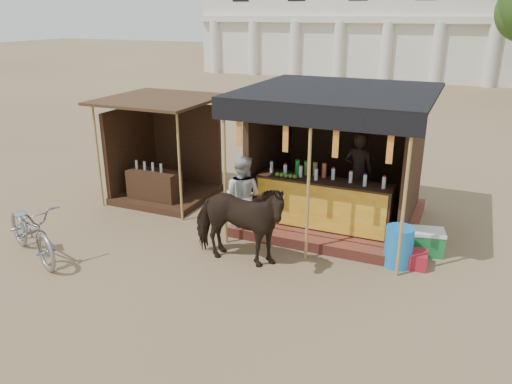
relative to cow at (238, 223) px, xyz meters
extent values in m
plane|color=#846B4C|center=(0.03, -0.89, -0.77)|extent=(120.00, 120.00, 0.00)
cube|color=brown|center=(1.03, 2.61, -0.66)|extent=(3.40, 2.80, 0.22)
cube|color=brown|center=(1.03, 1.06, -0.67)|extent=(3.40, 0.35, 0.20)
cube|color=#3C2416|center=(1.03, 1.66, -0.08)|extent=(2.60, 0.55, 0.95)
cube|color=orange|center=(1.03, 1.37, -0.08)|extent=(2.50, 0.02, 0.88)
cube|color=#3C2416|center=(1.03, 3.86, 0.70)|extent=(3.00, 0.12, 2.50)
cube|color=#3C2416|center=(-0.47, 2.61, 0.70)|extent=(0.12, 2.50, 2.50)
cube|color=#3C2416|center=(2.53, 2.61, 0.70)|extent=(0.12, 2.50, 2.50)
cube|color=black|center=(1.03, 2.41, 1.98)|extent=(3.60, 3.60, 0.06)
cube|color=black|center=(1.03, 0.63, 1.80)|extent=(3.60, 0.06, 0.36)
cylinder|color=tan|center=(-0.57, 0.66, 0.60)|extent=(0.06, 0.06, 2.75)
cylinder|color=tan|center=(1.03, 0.66, 0.60)|extent=(0.06, 0.06, 2.75)
cylinder|color=tan|center=(2.63, 0.66, 0.60)|extent=(0.06, 0.06, 2.75)
cube|color=red|center=(-0.27, 0.66, 1.43)|extent=(0.10, 0.02, 0.55)
cube|color=red|center=(0.60, 0.66, 1.43)|extent=(0.10, 0.02, 0.55)
cube|color=red|center=(1.46, 0.66, 1.43)|extent=(0.10, 0.02, 0.55)
cube|color=red|center=(2.33, 0.66, 1.43)|extent=(0.10, 0.02, 0.55)
imported|color=black|center=(1.45, 2.71, 0.29)|extent=(0.64, 0.44, 1.69)
cube|color=#3C2416|center=(-2.97, 2.31, -0.70)|extent=(2.00, 2.00, 0.15)
cube|color=#3C2416|center=(-2.97, 3.26, 0.28)|extent=(1.90, 0.10, 2.10)
cube|color=#3C2416|center=(-3.92, 2.31, 0.28)|extent=(0.10, 1.90, 2.10)
cube|color=#472D19|center=(-2.97, 2.21, 1.58)|extent=(2.40, 2.40, 0.06)
cylinder|color=tan|center=(-4.02, 1.26, 0.40)|extent=(0.05, 0.05, 2.35)
cylinder|color=tan|center=(-1.92, 1.26, 0.40)|extent=(0.05, 0.05, 2.35)
cube|color=#3C2416|center=(-2.97, 1.81, -0.37)|extent=(1.20, 0.50, 0.80)
imported|color=black|center=(0.00, 0.00, 0.00)|extent=(1.84, 0.86, 1.54)
imported|color=gray|center=(-3.47, -1.26, -0.24)|extent=(2.14, 1.47, 1.07)
imported|color=silver|center=(-0.44, 1.11, 0.05)|extent=(0.82, 0.65, 1.63)
cylinder|color=blue|center=(2.58, 1.03, -0.41)|extent=(0.60, 0.60, 0.72)
cube|color=maroon|center=(2.88, 1.11, -0.63)|extent=(0.39, 0.42, 0.28)
cube|color=#1B7A37|center=(2.97, 1.71, -0.57)|extent=(0.70, 0.54, 0.40)
cube|color=white|center=(2.97, 1.71, -0.34)|extent=(0.72, 0.57, 0.06)
cube|color=silver|center=(-1.97, 29.11, 3.23)|extent=(26.00, 7.00, 8.00)
cube|color=silver|center=(-1.97, 25.51, 2.93)|extent=(26.00, 0.50, 0.40)
cylinder|color=silver|center=(-13.97, 25.51, 1.03)|extent=(0.70, 0.70, 3.60)
cylinder|color=silver|center=(-10.97, 25.51, 1.03)|extent=(0.70, 0.70, 3.60)
cylinder|color=silver|center=(-7.97, 25.51, 1.03)|extent=(0.70, 0.70, 3.60)
cylinder|color=silver|center=(-4.97, 25.51, 1.03)|extent=(0.70, 0.70, 3.60)
cylinder|color=silver|center=(-1.97, 25.51, 1.03)|extent=(0.70, 0.70, 3.60)
cylinder|color=silver|center=(1.03, 25.51, 1.03)|extent=(0.70, 0.70, 3.60)
cylinder|color=silver|center=(4.03, 25.51, 1.03)|extent=(0.70, 0.70, 3.60)
camera|label=1|loc=(3.42, -7.07, 3.41)|focal=35.00mm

